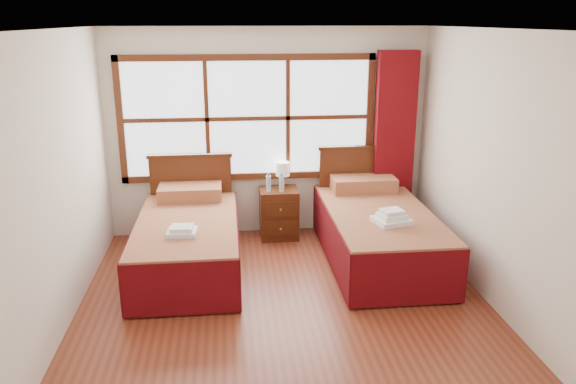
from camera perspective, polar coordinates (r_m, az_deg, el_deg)
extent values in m
plane|color=brown|center=(5.44, -0.12, -12.33)|extent=(4.50, 4.50, 0.00)
plane|color=white|center=(4.74, -0.14, 16.20)|extent=(4.50, 4.50, 0.00)
plane|color=silver|center=(7.11, -2.07, 5.98)|extent=(4.00, 0.00, 4.00)
plane|color=silver|center=(5.13, -22.93, 0.17)|extent=(0.00, 4.50, 4.50)
plane|color=silver|center=(5.51, 21.04, 1.50)|extent=(0.00, 4.50, 4.50)
cube|color=white|center=(7.03, -4.12, 7.48)|extent=(3.00, 0.02, 1.40)
cube|color=#4B2210|center=(7.18, -3.99, 1.62)|extent=(3.16, 0.06, 0.08)
cube|color=#4B2210|center=(6.93, -4.25, 13.49)|extent=(3.16, 0.06, 0.08)
cube|color=#4B2210|center=(7.13, -16.67, 6.93)|extent=(0.08, 0.06, 1.56)
cube|color=#4B2210|center=(7.24, 8.27, 7.62)|extent=(0.08, 0.06, 1.56)
cube|color=#4B2210|center=(7.01, -8.23, 7.32)|extent=(0.05, 0.05, 1.40)
cube|color=#4B2210|center=(7.05, -0.02, 7.54)|extent=(0.05, 0.05, 1.40)
cube|color=#4B2210|center=(7.01, -4.11, 7.45)|extent=(3.00, 0.05, 0.05)
cube|color=maroon|center=(7.29, 10.70, 4.93)|extent=(0.50, 0.16, 2.30)
cube|color=#42200D|center=(6.38, -10.06, -6.40)|extent=(0.97, 1.93, 0.32)
cube|color=maroon|center=(6.27, -10.20, -3.98)|extent=(1.08, 2.14, 0.26)
cube|color=#600A0F|center=(6.39, -14.98, -5.42)|extent=(0.03, 2.14, 0.54)
cube|color=#600A0F|center=(6.31, -5.21, -5.17)|extent=(0.03, 2.14, 0.54)
cube|color=#600A0F|center=(5.36, -10.81, -9.66)|extent=(1.08, 0.03, 0.54)
cube|color=maroon|center=(6.93, -9.90, -0.01)|extent=(0.76, 0.44, 0.17)
cube|color=#4B2210|center=(7.20, -9.74, -0.50)|extent=(1.01, 0.06, 1.05)
cube|color=#42200D|center=(7.05, -9.96, 3.65)|extent=(1.05, 0.08, 0.04)
cube|color=#42200D|center=(6.58, 9.11, -5.53)|extent=(1.01, 2.03, 0.33)
cube|color=maroon|center=(6.47, 9.23, -3.05)|extent=(1.14, 2.25, 0.28)
cube|color=#600A0F|center=(6.40, 4.25, -4.68)|extent=(0.03, 2.25, 0.56)
cube|color=#600A0F|center=(6.69, 13.86, -4.16)|extent=(0.03, 2.25, 0.56)
cube|color=#600A0F|center=(5.55, 12.18, -8.63)|extent=(1.14, 0.03, 0.56)
cube|color=maroon|center=(7.15, 7.62, 0.89)|extent=(0.79, 0.46, 0.18)
cube|color=#4B2210|center=(7.37, 7.22, 0.25)|extent=(1.06, 0.06, 1.10)
cube|color=#42200D|center=(7.22, 7.39, 4.52)|extent=(1.10, 0.08, 0.04)
cube|color=#4B2210|center=(7.14, -0.93, -2.15)|extent=(0.47, 0.42, 0.63)
cube|color=#42200D|center=(6.98, -0.76, -3.74)|extent=(0.42, 0.02, 0.19)
cube|color=#42200D|center=(6.89, -0.77, -1.77)|extent=(0.42, 0.02, 0.19)
sphere|color=olive|center=(6.96, -0.74, -3.79)|extent=(0.03, 0.03, 0.03)
sphere|color=olive|center=(6.87, -0.75, -1.82)|extent=(0.03, 0.03, 0.03)
cube|color=white|center=(5.83, -10.71, -4.03)|extent=(0.31, 0.28, 0.05)
cube|color=white|center=(5.82, -10.73, -3.62)|extent=(0.23, 0.21, 0.04)
cube|color=white|center=(6.05, 10.47, -2.87)|extent=(0.42, 0.39, 0.06)
cube|color=white|center=(6.04, 10.49, -2.40)|extent=(0.32, 0.29, 0.05)
cube|color=white|center=(6.02, 10.52, -1.98)|extent=(0.26, 0.24, 0.04)
cylinder|color=#B47C39|center=(7.09, -0.55, 0.48)|extent=(0.11, 0.11, 0.02)
cylinder|color=#B47C39|center=(7.07, -0.55, 1.12)|extent=(0.02, 0.02, 0.14)
cylinder|color=silver|center=(7.03, -0.55, 2.36)|extent=(0.17, 0.17, 0.17)
cylinder|color=#ACCCDE|center=(6.92, -1.99, 0.84)|extent=(0.06, 0.06, 0.20)
cylinder|color=#175CAF|center=(6.89, -2.00, 1.75)|extent=(0.03, 0.03, 0.03)
cylinder|color=#ACCCDE|center=(6.92, -0.65, 0.84)|extent=(0.06, 0.06, 0.20)
cylinder|color=#175CAF|center=(6.89, -0.66, 1.75)|extent=(0.03, 0.03, 0.03)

